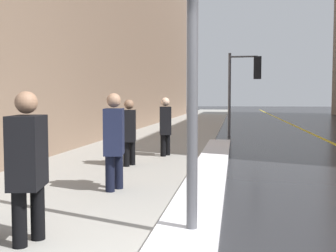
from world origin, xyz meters
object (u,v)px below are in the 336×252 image
at_px(traffic_light_near, 247,76).
at_px(pedestrian_in_glasses, 165,124).
at_px(pedestrian_trailing, 28,160).
at_px(pedestrian_with_shoulder_bag, 114,137).
at_px(pedestrian_nearside, 129,129).

height_order(traffic_light_near, pedestrian_in_glasses, traffic_light_near).
bearing_deg(pedestrian_trailing, pedestrian_in_glasses, 166.25).
bearing_deg(traffic_light_near, pedestrian_with_shoulder_bag, -101.87).
relative_size(traffic_light_near, pedestrian_nearside, 2.24).
relative_size(traffic_light_near, pedestrian_trailing, 2.10).
relative_size(traffic_light_near, pedestrian_with_shoulder_bag, 2.09).
distance_m(pedestrian_nearside, pedestrian_in_glasses, 1.82).
bearing_deg(pedestrian_nearside, pedestrian_trailing, -8.67).
height_order(traffic_light_near, pedestrian_nearside, traffic_light_near).
relative_size(traffic_light_near, pedestrian_in_glasses, 2.17).
bearing_deg(pedestrian_in_glasses, pedestrian_with_shoulder_bag, -13.21).
bearing_deg(pedestrian_with_shoulder_bag, traffic_light_near, 156.01).
xyz_separation_m(pedestrian_trailing, pedestrian_nearside, (-0.23, 5.09, -0.06)).
bearing_deg(pedestrian_in_glasses, pedestrian_nearside, -28.15).
bearing_deg(pedestrian_nearside, traffic_light_near, 149.90).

